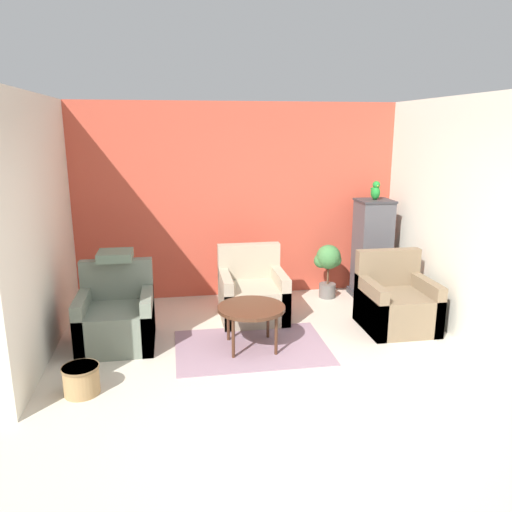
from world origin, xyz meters
TOP-DOWN VIEW (x-y plane):
  - ground_plane at (0.00, 0.00)m, footprint 20.00×20.00m
  - wall_back_accent at (0.00, 3.07)m, footprint 4.70×0.06m
  - wall_left at (-2.32, 1.52)m, footprint 0.06×3.04m
  - wall_right at (2.32, 1.52)m, footprint 0.06×3.04m
  - area_rug at (-0.12, 1.14)m, footprint 1.70×1.18m
  - coffee_table at (-0.12, 1.14)m, footprint 0.75×0.75m
  - armchair_left at (-1.61, 1.49)m, footprint 0.82×0.81m
  - armchair_right at (1.73, 1.44)m, footprint 0.82×0.81m
  - armchair_middle at (0.04, 2.04)m, footprint 0.82×0.81m
  - birdcage at (1.88, 2.61)m, footprint 0.52×0.52m
  - parrot at (1.88, 2.61)m, footprint 0.12×0.22m
  - potted_plant at (1.25, 2.67)m, footprint 0.39×0.35m
  - wicker_basket at (-1.83, 0.41)m, footprint 0.34×0.34m
  - throw_pillow at (-1.61, 1.79)m, footprint 0.39×0.39m

SIDE VIEW (x-z plane):
  - ground_plane at x=0.00m, z-range 0.00..0.00m
  - area_rug at x=-0.12m, z-range 0.00..0.01m
  - wicker_basket at x=-1.83m, z-range 0.01..0.29m
  - armchair_left at x=-1.61m, z-range -0.16..0.76m
  - armchair_right at x=1.73m, z-range -0.16..0.76m
  - armchair_middle at x=0.04m, z-range -0.16..0.76m
  - coffee_table at x=-0.12m, z-range 0.20..0.70m
  - potted_plant at x=1.25m, z-range 0.12..0.91m
  - birdcage at x=1.88m, z-range -0.01..1.42m
  - throw_pillow at x=-1.61m, z-range 0.92..1.02m
  - wall_back_accent at x=0.00m, z-range 0.00..2.76m
  - wall_left at x=-2.32m, z-range 0.00..2.76m
  - wall_right at x=2.32m, z-range 0.00..2.76m
  - parrot at x=1.88m, z-range 1.42..1.68m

